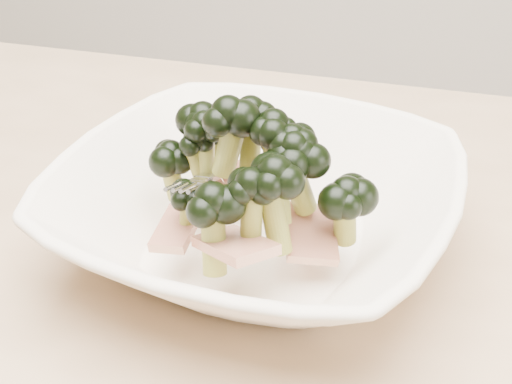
# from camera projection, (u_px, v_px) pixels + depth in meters

# --- Properties ---
(dining_table) EXTENTS (1.20, 0.80, 0.75)m
(dining_table) POSITION_uv_depth(u_px,v_px,m) (181.00, 375.00, 0.57)
(dining_table) COLOR tan
(dining_table) RESTS_ON ground
(broccoli_dish) EXTENTS (0.33, 0.33, 0.13)m
(broccoli_dish) POSITION_uv_depth(u_px,v_px,m) (255.00, 202.00, 0.52)
(broccoli_dish) COLOR white
(broccoli_dish) RESTS_ON dining_table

